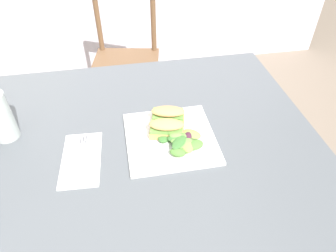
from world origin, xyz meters
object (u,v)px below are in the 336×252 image
Objects in this scene: sandwich_half_back at (168,115)px; bottle_cold_brew at (0,118)px; chair_wooden_far at (126,60)px; plate_lunch at (170,138)px; dining_table at (140,171)px; fork_on_napkin at (82,154)px; sandwich_half_front at (167,128)px.

bottle_cold_brew reaches higher than sandwich_half_back.
plate_lunch is (0.08, -1.04, 0.30)m from chair_wooden_far.
dining_table is 0.21m from fork_on_napkin.
plate_lunch is at bearing 4.25° from fork_on_napkin.
chair_wooden_far is 3.18× the size of plate_lunch.
fork_on_napkin is (-0.26, -0.03, -0.03)m from sandwich_half_front.
bottle_cold_brew reaches higher than plate_lunch.
sandwich_half_front reaches higher than plate_lunch.
plate_lunch is at bearing -12.07° from bottle_cold_brew.
sandwich_half_front is 0.06m from sandwich_half_back.
sandwich_half_back is (0.01, 0.07, 0.03)m from plate_lunch.
bottle_cold_brew reaches higher than sandwich_half_front.
chair_wooden_far reaches higher than fork_on_napkin.
fork_on_napkin is (-0.17, -0.01, 0.13)m from dining_table.
bottle_cold_brew is (-0.49, 0.10, 0.04)m from sandwich_half_front.
sandwich_half_front reaches higher than fork_on_napkin.
fork_on_napkin is at bearing -28.82° from bottle_cold_brew.
chair_wooden_far is at bearing 88.78° from dining_table.
sandwich_half_back is at bearing 18.54° from fork_on_napkin.
sandwich_half_front is (0.07, -1.02, 0.33)m from chair_wooden_far.
sandwich_half_back is at bearing 84.95° from plate_lunch.
dining_table is at bearing -91.22° from chair_wooden_far.
fork_on_napkin is (-0.27, -0.02, 0.00)m from plate_lunch.
sandwich_half_back is 0.29m from fork_on_napkin.
sandwich_half_back is (0.11, 0.08, 0.16)m from dining_table.
plate_lunch is 0.52m from bottle_cold_brew.
fork_on_napkin is at bearing -100.10° from chair_wooden_far.
dining_table is 1.32× the size of chair_wooden_far.
dining_table is at bearing -16.31° from bottle_cold_brew.
chair_wooden_far is at bearing 94.56° from plate_lunch.
chair_wooden_far is at bearing 94.07° from sandwich_half_front.
dining_table is 5.72× the size of bottle_cold_brew.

